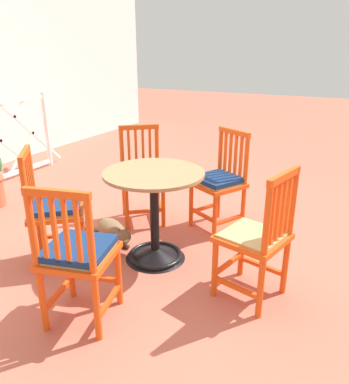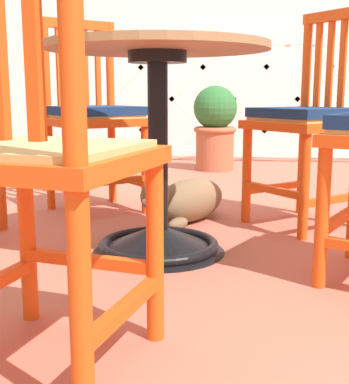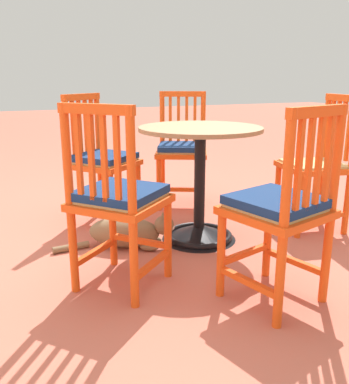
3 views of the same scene
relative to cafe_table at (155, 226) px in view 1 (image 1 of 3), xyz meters
name	(u,v)px [view 1 (image 1 of 3)]	position (x,y,z in m)	size (l,w,h in m)	color
ground_plane	(150,251)	(0.07, 0.10, -0.28)	(24.00, 24.00, 0.00)	#BC604C
cafe_table	(155,226)	(0.00, 0.00, 0.00)	(0.76, 0.76, 0.73)	black
orange_chair_by_planter	(220,182)	(0.77, -0.24, 0.16)	(0.54, 0.54, 0.91)	#E04C14
orange_chair_at_corner	(142,177)	(0.58, 0.47, 0.16)	(0.56, 0.56, 0.91)	#E04C14
orange_chair_tucked_in	(53,210)	(-0.39, 0.65, 0.16)	(0.56, 0.56, 0.91)	#E04C14
orange_chair_near_fence	(77,255)	(-0.84, 0.04, 0.16)	(0.48, 0.48, 0.91)	#E04C14
orange_chair_facing_out	(257,239)	(-0.13, -0.84, 0.15)	(0.48, 0.48, 0.91)	#E04C14
tabby_cat	(113,233)	(0.06, 0.45, -0.19)	(0.40, 0.71, 0.23)	brown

